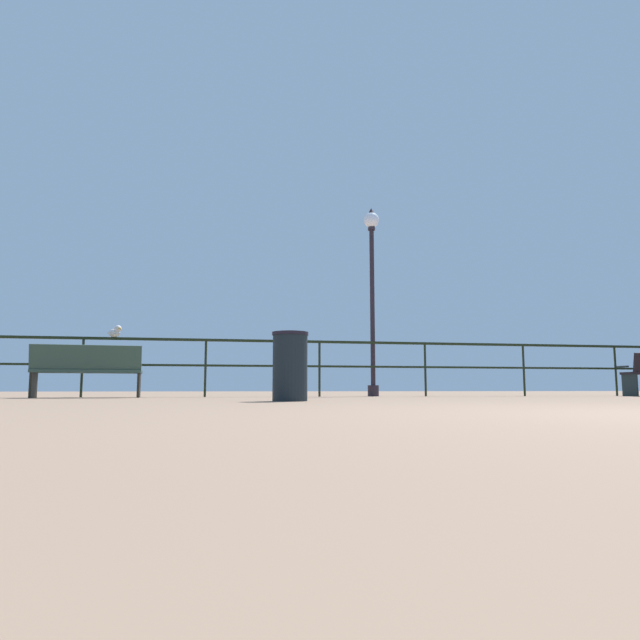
{
  "coord_description": "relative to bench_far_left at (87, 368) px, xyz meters",
  "views": [
    {
      "loc": [
        -3.18,
        -2.62,
        0.15
      ],
      "look_at": [
        -1.17,
        7.74,
        1.43
      ],
      "focal_mm": 31.89,
      "sensor_mm": 36.0,
      "label": 1
    }
  ],
  "objects": [
    {
      "name": "trash_bin",
      "position": [
        2.99,
        -3.21,
        -0.07
      ],
      "size": [
        0.45,
        0.45,
        0.85
      ],
      "color": "black",
      "rests_on": "ground_plane"
    },
    {
      "name": "lamppost_center",
      "position": [
        5.26,
        0.92,
        1.93
      ],
      "size": [
        0.32,
        0.32,
        3.9
      ],
      "color": "black",
      "rests_on": "ground_plane"
    },
    {
      "name": "pier_railing",
      "position": [
        5.21,
        0.72,
        0.31
      ],
      "size": [
        19.61,
        0.05,
        1.09
      ],
      "color": "black",
      "rests_on": "ground_plane"
    },
    {
      "name": "seagull_on_rail",
      "position": [
        0.31,
        0.7,
        0.69
      ],
      "size": [
        0.31,
        0.39,
        0.21
      ],
      "color": "silver",
      "rests_on": "pier_railing"
    },
    {
      "name": "bench_far_left",
      "position": [
        0.0,
        0.0,
        0.0
      ],
      "size": [
        1.78,
        0.74,
        0.88
      ],
      "color": "#2E4438",
      "rests_on": "ground_plane"
    }
  ]
}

